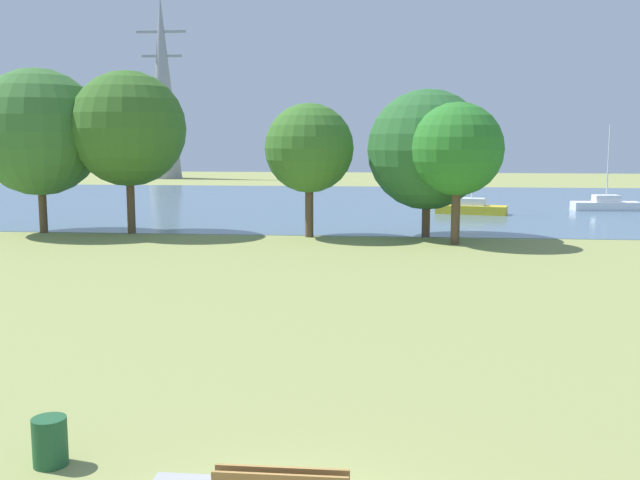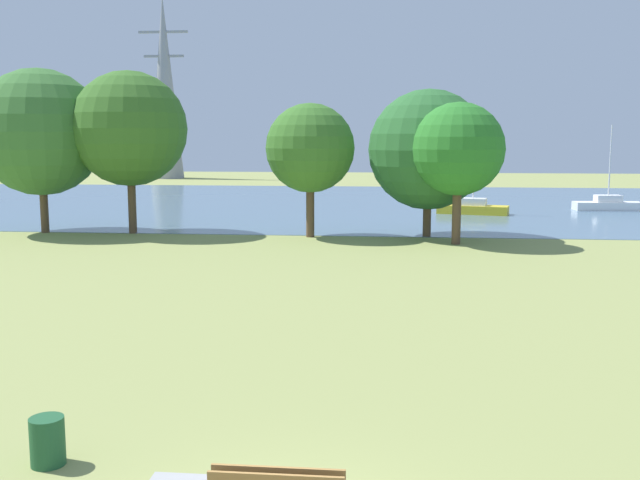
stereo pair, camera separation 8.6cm
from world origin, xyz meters
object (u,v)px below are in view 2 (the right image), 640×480
(sailboat_yellow, at_px, (473,208))
(sailboat_white, at_px, (608,204))
(tree_mid_shore, at_px, (458,149))
(litter_bin, at_px, (47,441))
(tree_east_far, at_px, (40,132))
(tree_east_near, at_px, (129,129))
(electricity_pylon, at_px, (165,88))
(tree_west_far, at_px, (310,148))
(tree_west_near, at_px, (428,150))

(sailboat_yellow, relative_size, sailboat_white, 1.22)
(tree_mid_shore, bearing_deg, sailboat_white, 55.77)
(litter_bin, distance_m, sailboat_yellow, 41.83)
(tree_east_far, xyz_separation_m, tree_east_near, (5.01, 0.22, 0.19))
(litter_bin, bearing_deg, electricity_pylon, 106.26)
(sailboat_yellow, xyz_separation_m, tree_east_near, (-19.93, -12.10, 5.29))
(tree_mid_shore, bearing_deg, sailboat_yellow, 80.84)
(sailboat_yellow, bearing_deg, tree_east_far, -153.70)
(litter_bin, relative_size, tree_east_near, 0.09)
(tree_mid_shore, height_order, electricity_pylon, electricity_pylon)
(sailboat_yellow, relative_size, tree_west_far, 1.07)
(sailboat_white, distance_m, tree_east_near, 34.38)
(sailboat_yellow, xyz_separation_m, tree_east_far, (-24.94, -12.33, 5.10))
(tree_east_far, height_order, tree_west_far, tree_east_far)
(sailboat_white, relative_size, tree_east_far, 0.68)
(tree_east_near, relative_size, tree_mid_shore, 1.27)
(litter_bin, bearing_deg, tree_east_near, 107.47)
(tree_west_far, bearing_deg, electricity_pylon, 114.77)
(sailboat_white, xyz_separation_m, tree_east_far, (-35.06, -16.07, 5.12))
(tree_west_near, height_order, electricity_pylon, electricity_pylon)
(tree_east_far, relative_size, tree_east_near, 1.02)
(tree_east_far, relative_size, electricity_pylon, 0.39)
(tree_west_far, relative_size, tree_mid_shore, 1.01)
(tree_west_far, bearing_deg, sailboat_white, 39.30)
(litter_bin, relative_size, electricity_pylon, 0.03)
(electricity_pylon, bearing_deg, sailboat_white, -40.04)
(tree_east_far, bearing_deg, sailboat_white, 24.63)
(sailboat_yellow, height_order, electricity_pylon, electricity_pylon)
(tree_west_far, distance_m, tree_west_near, 6.27)
(litter_bin, bearing_deg, sailboat_white, 64.36)
(sailboat_yellow, height_order, tree_mid_shore, sailboat_yellow)
(tree_east_near, height_order, tree_west_near, tree_east_near)
(tree_west_far, relative_size, electricity_pylon, 0.31)
(electricity_pylon, bearing_deg, tree_mid_shore, -59.88)
(tree_east_near, xyz_separation_m, tree_west_near, (16.25, 0.16, -1.11))
(litter_bin, bearing_deg, tree_east_far, 116.38)
(tree_east_far, height_order, tree_mid_shore, tree_east_far)
(tree_west_near, height_order, tree_mid_shore, tree_west_near)
(sailboat_white, xyz_separation_m, electricity_pylon, (-45.06, 37.86, 11.16))
(tree_mid_shore, bearing_deg, litter_bin, -108.64)
(sailboat_yellow, height_order, tree_east_near, tree_east_near)
(tree_west_far, bearing_deg, tree_west_near, 6.48)
(tree_west_far, bearing_deg, tree_mid_shore, -14.30)
(sailboat_yellow, bearing_deg, litter_bin, -105.31)
(tree_east_far, distance_m, tree_east_near, 5.01)
(litter_bin, relative_size, tree_west_far, 0.11)
(litter_bin, height_order, tree_east_near, tree_east_near)
(sailboat_white, bearing_deg, litter_bin, -115.64)
(tree_east_near, bearing_deg, tree_west_far, -3.11)
(tree_east_far, distance_m, tree_mid_shore, 22.72)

